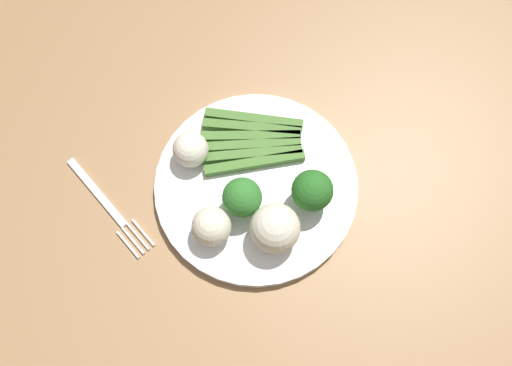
% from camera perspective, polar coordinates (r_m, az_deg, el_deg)
% --- Properties ---
extents(ground_plane, '(6.00, 6.00, 0.02)m').
position_cam_1_polar(ground_plane, '(1.51, 2.43, -10.62)').
color(ground_plane, tan).
extents(dining_table, '(1.25, 1.06, 0.76)m').
position_cam_1_polar(dining_table, '(0.86, 4.20, -3.34)').
color(dining_table, '#9E754C').
rests_on(dining_table, ground_plane).
extents(plate, '(0.26, 0.26, 0.01)m').
position_cam_1_polar(plate, '(0.76, 0.00, -0.32)').
color(plate, white).
rests_on(plate, dining_table).
extents(asparagus_bundle, '(0.15, 0.12, 0.01)m').
position_cam_1_polar(asparagus_bundle, '(0.77, -0.36, 4.08)').
color(asparagus_bundle, '#47752D').
rests_on(asparagus_bundle, plate).
extents(broccoli_left, '(0.05, 0.05, 0.06)m').
position_cam_1_polar(broccoli_left, '(0.71, 5.21, -0.87)').
color(broccoli_left, '#568E33').
rests_on(broccoli_left, plate).
extents(broccoli_near_center, '(0.05, 0.05, 0.06)m').
position_cam_1_polar(broccoli_near_center, '(0.71, -1.35, -1.43)').
color(broccoli_near_center, '#609E3D').
rests_on(broccoli_near_center, plate).
extents(cauliflower_near_fork, '(0.06, 0.06, 0.06)m').
position_cam_1_polar(cauliflower_near_fork, '(0.70, 1.85, -4.40)').
color(cauliflower_near_fork, silver).
rests_on(cauliflower_near_fork, plate).
extents(cauliflower_mid, '(0.05, 0.05, 0.05)m').
position_cam_1_polar(cauliflower_mid, '(0.75, -6.35, 3.24)').
color(cauliflower_mid, white).
rests_on(cauliflower_mid, plate).
extents(cauliflower_back_right, '(0.05, 0.05, 0.05)m').
position_cam_1_polar(cauliflower_back_right, '(0.71, -4.44, -3.96)').
color(cauliflower_back_right, silver).
rests_on(cauliflower_back_right, plate).
extents(fork, '(0.07, 0.16, 0.00)m').
position_cam_1_polar(fork, '(0.78, -14.04, -2.20)').
color(fork, silver).
rests_on(fork, dining_table).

